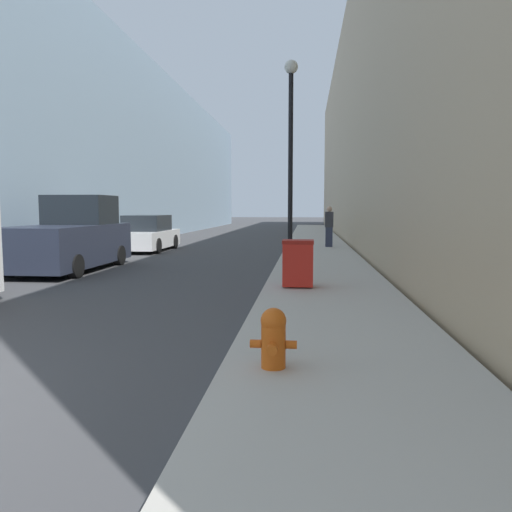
# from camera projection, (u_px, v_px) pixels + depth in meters

# --- Properties ---
(sidewalk_right) EXTENTS (2.85, 60.00, 0.14)m
(sidewalk_right) POSITION_uv_depth(u_px,v_px,m) (318.00, 250.00, 21.58)
(sidewalk_right) COLOR #B7B2A8
(sidewalk_right) RESTS_ON ground
(building_left_glass) EXTENTS (12.00, 60.00, 10.48)m
(building_left_glass) POSITION_uv_depth(u_px,v_px,m) (61.00, 153.00, 30.56)
(building_left_glass) COLOR #849EB2
(building_left_glass) RESTS_ON ground
(building_right_stone) EXTENTS (12.00, 60.00, 12.90)m
(building_right_stone) POSITION_uv_depth(u_px,v_px,m) (450.00, 127.00, 28.14)
(building_right_stone) COLOR tan
(building_right_stone) RESTS_ON ground
(fire_hydrant) EXTENTS (0.50, 0.39, 0.65)m
(fire_hydrant) POSITION_uv_depth(u_px,v_px,m) (273.00, 337.00, 5.34)
(fire_hydrant) COLOR #D15614
(fire_hydrant) RESTS_ON sidewalk_right
(trash_bin) EXTENTS (0.67, 0.57, 1.03)m
(trash_bin) POSITION_uv_depth(u_px,v_px,m) (298.00, 263.00, 10.83)
(trash_bin) COLOR red
(trash_bin) RESTS_ON sidewalk_right
(lamppost) EXTENTS (0.38, 0.38, 5.86)m
(lamppost) POSITION_uv_depth(u_px,v_px,m) (291.00, 147.00, 14.20)
(lamppost) COLOR black
(lamppost) RESTS_ON sidewalk_right
(pickup_truck) EXTENTS (2.11, 5.01, 2.25)m
(pickup_truck) POSITION_uv_depth(u_px,v_px,m) (71.00, 239.00, 14.95)
(pickup_truck) COLOR #232838
(pickup_truck) RESTS_ON ground
(parked_sedan_near) EXTENTS (1.87, 4.39, 1.55)m
(parked_sedan_near) POSITION_uv_depth(u_px,v_px,m) (147.00, 235.00, 21.69)
(parked_sedan_near) COLOR silver
(parked_sedan_near) RESTS_ON ground
(pedestrian_on_sidewalk) EXTENTS (0.36, 0.24, 1.79)m
(pedestrian_on_sidewalk) POSITION_uv_depth(u_px,v_px,m) (329.00, 227.00, 22.12)
(pedestrian_on_sidewalk) COLOR #2D3347
(pedestrian_on_sidewalk) RESTS_ON sidewalk_right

